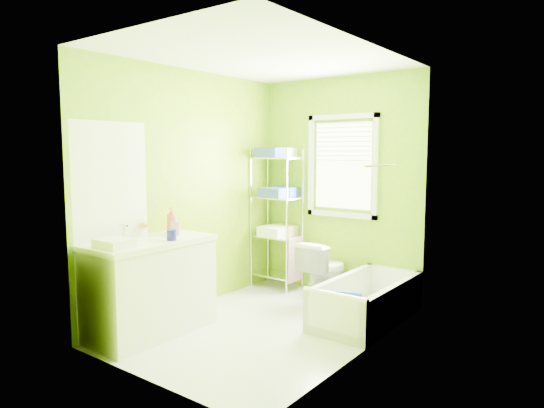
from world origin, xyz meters
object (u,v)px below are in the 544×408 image
Objects in this scene: toilet at (324,270)px; vanity at (150,284)px; bathtub at (365,307)px; wire_shelf_unit at (278,203)px.

vanity is at bearing 68.68° from toilet.
bathtub is at bearing 45.76° from vanity.
bathtub is 2.15m from vanity.
toilet is 2.06m from vanity.
bathtub is 0.84m from toilet.
wire_shelf_unit is (-1.44, 0.49, 0.94)m from bathtub.
toilet is 1.04m from wire_shelf_unit.
wire_shelf_unit reaches higher than toilet.
vanity is (-0.77, -1.91, 0.13)m from toilet.
bathtub is at bearing -18.66° from wire_shelf_unit.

